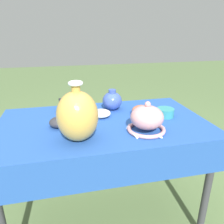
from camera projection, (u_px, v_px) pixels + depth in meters
The scene contains 10 objects.
ground_plane at pixel (105, 212), 1.60m from camera, with size 14.00×14.00×0.00m, color #567042.
display_table at pixel (104, 133), 1.36m from camera, with size 1.27×0.74×0.72m.
vase_tall_bulbous at pixel (77, 116), 1.08m from camera, with size 0.21×0.21×0.30m.
vase_dome_bell at pixel (147, 120), 1.19m from camera, with size 0.22×0.23×0.18m.
mosaic_tile_box at pixel (70, 105), 1.52m from camera, with size 0.15×0.13×0.08m.
bowl_shallow_charcoal at pixel (59, 122), 1.26m from camera, with size 0.11×0.11×0.06m, color #2D2D33.
pot_squat_teal at pixel (165, 112), 1.41m from camera, with size 0.11×0.11×0.05m, color teal.
jar_round_cobalt at pixel (112, 101), 1.52m from camera, with size 0.14×0.14×0.15m.
bowl_shallow_terracotta at pixel (142, 111), 1.43m from camera, with size 0.14×0.14×0.07m, color #BC6642.
bowl_shallow_ivory at pixel (101, 113), 1.41m from camera, with size 0.13×0.13×0.05m, color white.
Camera 1 is at (-0.22, -1.22, 1.25)m, focal length 35.00 mm.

